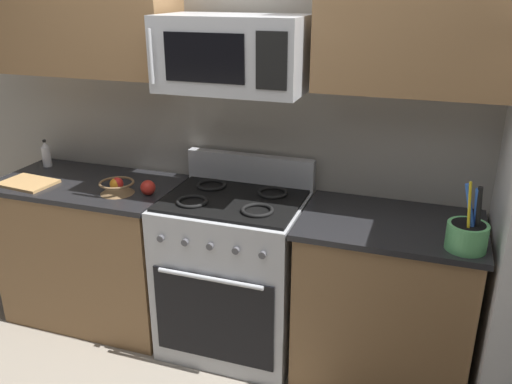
# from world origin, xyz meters

# --- Properties ---
(wall_back) EXTENTS (8.00, 0.10, 2.60)m
(wall_back) POSITION_xyz_m (0.00, 1.03, 1.30)
(wall_back) COLOR #9E998E
(wall_back) RESTS_ON ground
(counter_left) EXTENTS (1.08, 0.62, 0.91)m
(counter_left) POSITION_xyz_m (-0.93, 0.66, 0.46)
(counter_left) COLOR olive
(counter_left) RESTS_ON ground
(range_oven) EXTENTS (0.76, 0.66, 1.09)m
(range_oven) POSITION_xyz_m (-0.00, 0.66, 0.47)
(range_oven) COLOR #B2B5BA
(range_oven) RESTS_ON ground
(counter_right) EXTENTS (0.90, 0.62, 0.91)m
(counter_right) POSITION_xyz_m (0.84, 0.66, 0.46)
(counter_right) COLOR olive
(counter_right) RESTS_ON ground
(microwave) EXTENTS (0.73, 0.44, 0.37)m
(microwave) POSITION_xyz_m (-0.00, 0.68, 1.68)
(microwave) COLOR #B2B5BA
(upper_cabinets_left) EXTENTS (1.07, 0.34, 0.76)m
(upper_cabinets_left) POSITION_xyz_m (-0.94, 0.81, 1.90)
(upper_cabinets_left) COLOR olive
(upper_cabinets_right) EXTENTS (0.89, 0.34, 0.76)m
(upper_cabinets_right) POSITION_xyz_m (0.84, 0.81, 1.90)
(upper_cabinets_right) COLOR olive
(utensil_crock) EXTENTS (0.18, 0.18, 0.33)m
(utensil_crock) POSITION_xyz_m (1.17, 0.46, 0.98)
(utensil_crock) COLOR #59AD66
(utensil_crock) RESTS_ON counter_right
(fruit_basket) EXTENTS (0.20, 0.20, 0.09)m
(fruit_basket) POSITION_xyz_m (-0.66, 0.56, 0.95)
(fruit_basket) COLOR brown
(fruit_basket) RESTS_ON counter_left
(apple_loose) EXTENTS (0.08, 0.08, 0.08)m
(apple_loose) POSITION_xyz_m (-0.48, 0.59, 0.95)
(apple_loose) COLOR red
(apple_loose) RESTS_ON counter_left
(cutting_board) EXTENTS (0.32, 0.25, 0.02)m
(cutting_board) POSITION_xyz_m (-1.23, 0.51, 0.92)
(cutting_board) COLOR tan
(cutting_board) RESTS_ON counter_left
(bottle_vinegar) EXTENTS (0.05, 0.05, 0.18)m
(bottle_vinegar) POSITION_xyz_m (-1.34, 0.82, 0.99)
(bottle_vinegar) COLOR silver
(bottle_vinegar) RESTS_ON counter_left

